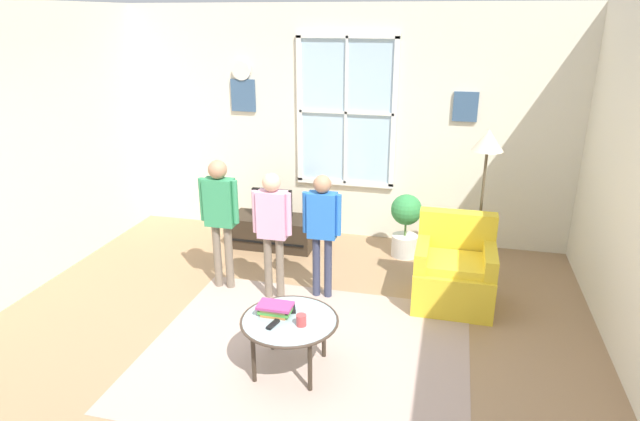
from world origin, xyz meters
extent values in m
cube|color=#9E7A56|center=(0.00, 0.00, -0.01)|extent=(6.18, 5.96, 0.02)
cube|color=silver|center=(0.00, 2.74, 1.43)|extent=(5.58, 0.12, 2.87)
cube|color=silver|center=(0.06, 2.67, 1.60)|extent=(1.17, 0.02, 1.79)
cube|color=white|center=(0.06, 2.65, 2.50)|extent=(1.23, 0.04, 0.06)
cube|color=white|center=(0.06, 2.65, 0.71)|extent=(1.23, 0.04, 0.06)
cube|color=white|center=(-0.53, 2.65, 1.60)|extent=(0.06, 0.04, 1.79)
cube|color=white|center=(0.65, 2.65, 1.60)|extent=(0.06, 0.04, 1.79)
cube|color=white|center=(0.06, 2.65, 1.60)|extent=(0.03, 0.04, 1.79)
cube|color=white|center=(0.06, 2.65, 1.60)|extent=(1.17, 0.04, 0.03)
cube|color=#38567A|center=(-1.27, 2.66, 1.76)|extent=(0.32, 0.03, 0.40)
cube|color=#38567A|center=(1.46, 2.66, 1.73)|extent=(0.28, 0.03, 0.34)
cylinder|color=silver|center=(-1.27, 2.65, 2.07)|extent=(0.24, 0.04, 0.24)
cube|color=tan|center=(0.28, -0.03, 0.00)|extent=(2.71, 2.28, 0.01)
cube|color=#2D2319|center=(-0.72, 2.07, 0.19)|extent=(1.02, 0.45, 0.39)
cube|color=black|center=(-0.72, 1.84, 0.14)|extent=(0.91, 0.02, 0.02)
cylinder|color=#4C4C4C|center=(-0.72, 2.07, 0.41)|extent=(0.08, 0.08, 0.05)
cube|color=black|center=(-0.72, 2.07, 0.58)|extent=(0.50, 0.05, 0.33)
cube|color=black|center=(-0.72, 2.04, 0.58)|extent=(0.46, 0.01, 0.29)
cube|color=yellow|center=(1.47, 1.13, 0.21)|extent=(0.76, 0.72, 0.42)
cube|color=yellow|center=(1.47, 1.43, 0.65)|extent=(0.76, 0.16, 0.45)
cube|color=yellow|center=(1.15, 1.13, 0.52)|extent=(0.12, 0.65, 0.20)
cube|color=yellow|center=(1.79, 1.13, 0.52)|extent=(0.12, 0.65, 0.20)
cube|color=yellow|center=(1.47, 1.08, 0.46)|extent=(0.61, 0.50, 0.08)
cylinder|color=#99B2B7|center=(0.21, -0.28, 0.45)|extent=(0.76, 0.76, 0.02)
torus|color=#3F3328|center=(0.21, -0.28, 0.45)|extent=(0.78, 0.78, 0.02)
cylinder|color=#33281E|center=(-0.01, -0.06, 0.22)|extent=(0.04, 0.04, 0.44)
cylinder|color=#33281E|center=(0.44, -0.06, 0.22)|extent=(0.04, 0.04, 0.44)
cylinder|color=#33281E|center=(-0.01, -0.51, 0.22)|extent=(0.04, 0.04, 0.44)
cylinder|color=#33281E|center=(0.44, -0.51, 0.22)|extent=(0.04, 0.04, 0.44)
cube|color=#C27939|center=(0.08, -0.23, 0.47)|extent=(0.21, 0.15, 0.02)
cube|color=green|center=(0.08, -0.23, 0.49)|extent=(0.26, 0.15, 0.03)
cube|color=#9E8F4B|center=(0.08, -0.23, 0.51)|extent=(0.21, 0.15, 0.02)
cube|color=#AF3B79|center=(0.08, -0.23, 0.54)|extent=(0.28, 0.17, 0.02)
cylinder|color=#BF3F3F|center=(0.33, -0.34, 0.50)|extent=(0.08, 0.08, 0.09)
cube|color=black|center=(0.12, -0.40, 0.47)|extent=(0.07, 0.15, 0.02)
cube|color=black|center=(0.20, -0.13, 0.47)|extent=(0.09, 0.15, 0.02)
cylinder|color=#333851|center=(0.11, 0.97, 0.33)|extent=(0.08, 0.08, 0.65)
cylinder|color=#333851|center=(0.23, 0.97, 0.33)|extent=(0.08, 0.08, 0.65)
cube|color=blue|center=(0.17, 0.97, 0.88)|extent=(0.28, 0.15, 0.46)
sphere|color=#A87A5B|center=(0.17, 0.97, 1.20)|extent=(0.18, 0.18, 0.18)
cylinder|color=blue|center=(0.01, 0.95, 0.90)|extent=(0.06, 0.06, 0.41)
cylinder|color=blue|center=(0.34, 0.95, 0.90)|extent=(0.06, 0.06, 0.41)
cylinder|color=#726656|center=(-0.35, 0.82, 0.33)|extent=(0.08, 0.08, 0.66)
cylinder|color=#726656|center=(-0.23, 0.82, 0.33)|extent=(0.08, 0.08, 0.66)
cube|color=#DB9EBC|center=(-0.29, 0.82, 0.90)|extent=(0.29, 0.15, 0.47)
sphere|color=#D8AD8C|center=(-0.29, 0.82, 1.23)|extent=(0.18, 0.18, 0.18)
cylinder|color=#DB9EBC|center=(-0.46, 0.80, 0.92)|extent=(0.06, 0.06, 0.42)
cylinder|color=#DB9EBC|center=(-0.12, 0.80, 0.92)|extent=(0.06, 0.06, 0.42)
cylinder|color=#726656|center=(-0.94, 0.92, 0.35)|extent=(0.08, 0.08, 0.70)
cylinder|color=#726656|center=(-0.81, 0.92, 0.35)|extent=(0.08, 0.08, 0.70)
cube|color=#338C59|center=(-0.88, 0.92, 0.94)|extent=(0.30, 0.16, 0.49)
sphere|color=#A87A5B|center=(-0.88, 0.92, 1.29)|extent=(0.19, 0.19, 0.19)
cylinder|color=#338C59|center=(-1.06, 0.90, 0.97)|extent=(0.06, 0.06, 0.44)
cylinder|color=#338C59|center=(-0.70, 0.90, 0.97)|extent=(0.06, 0.06, 0.44)
cylinder|color=silver|center=(0.89, 2.17, 0.13)|extent=(0.31, 0.31, 0.26)
cylinder|color=#4C7238|center=(0.89, 2.17, 0.33)|extent=(0.02, 0.02, 0.14)
sphere|color=#348A46|center=(0.89, 2.17, 0.58)|extent=(0.36, 0.36, 0.36)
cylinder|color=black|center=(1.70, 1.77, 0.01)|extent=(0.26, 0.26, 0.03)
cylinder|color=brown|center=(1.70, 1.77, 0.72)|extent=(0.03, 0.03, 1.44)
cone|color=beige|center=(1.70, 1.77, 1.54)|extent=(0.32, 0.32, 0.22)
camera|label=1|loc=(1.35, -3.85, 2.72)|focal=30.45mm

